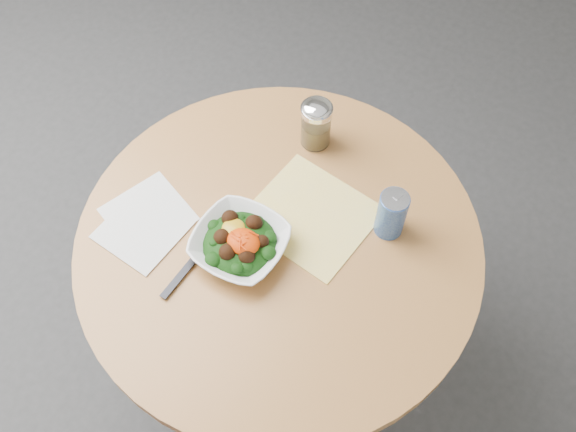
# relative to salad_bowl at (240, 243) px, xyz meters

# --- Properties ---
(ground) EXTENTS (6.00, 6.00, 0.00)m
(ground) POSITION_rel_salad_bowl_xyz_m (0.06, 0.06, -0.78)
(ground) COLOR #303033
(ground) RESTS_ON ground
(table) EXTENTS (0.90, 0.90, 0.75)m
(table) POSITION_rel_salad_bowl_xyz_m (0.06, 0.06, -0.23)
(table) COLOR black
(table) RESTS_ON ground
(cloth_napkin) EXTENTS (0.29, 0.27, 0.00)m
(cloth_napkin) POSITION_rel_salad_bowl_xyz_m (0.09, 0.15, -0.03)
(cloth_napkin) COLOR yellow
(cloth_napkin) RESTS_ON table
(paper_napkins) EXTENTS (0.22, 0.24, 0.00)m
(paper_napkins) POSITION_rel_salad_bowl_xyz_m (-0.22, -0.05, -0.03)
(paper_napkins) COLOR silver
(paper_napkins) RESTS_ON table
(salad_bowl) EXTENTS (0.20, 0.20, 0.07)m
(salad_bowl) POSITION_rel_salad_bowl_xyz_m (0.00, 0.00, 0.00)
(salad_bowl) COLOR white
(salad_bowl) RESTS_ON table
(fork) EXTENTS (0.04, 0.23, 0.00)m
(fork) POSITION_rel_salad_bowl_xyz_m (-0.07, -0.06, -0.02)
(fork) COLOR black
(fork) RESTS_ON table
(spice_shaker) EXTENTS (0.07, 0.07, 0.13)m
(spice_shaker) POSITION_rel_salad_bowl_xyz_m (-0.00, 0.34, 0.04)
(spice_shaker) COLOR silver
(spice_shaker) RESTS_ON table
(beverage_can) EXTENTS (0.06, 0.06, 0.12)m
(beverage_can) POSITION_rel_salad_bowl_xyz_m (0.26, 0.21, 0.03)
(beverage_can) COLOR navy
(beverage_can) RESTS_ON table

